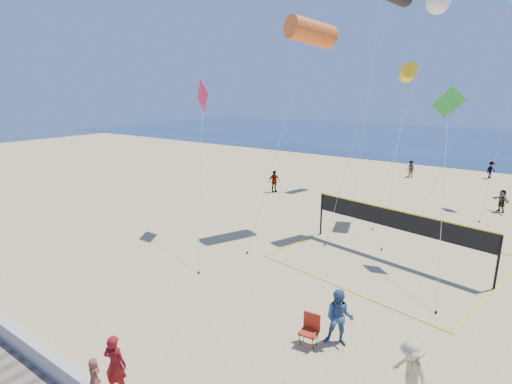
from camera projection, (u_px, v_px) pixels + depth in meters
The scene contains 17 objects.
ground at pixel (229, 371), 11.55m from camera, with size 120.00×120.00×0.00m, color tan.
ocean at pixel (488, 143), 60.42m from camera, with size 140.00×50.00×0.03m, color navy.
woman at pixel (115, 365), 10.51m from camera, with size 0.63×0.41×1.72m, color maroon.
toddler at pixel (94, 374), 9.91m from camera, with size 0.42×0.27×0.86m, color brown.
bystander_a at pixel (339, 318), 12.52m from camera, with size 0.91×0.71×1.87m, color #335581.
bystander_b at pixel (410, 372), 10.22m from camera, with size 1.13×0.65×1.75m, color tan.
far_person_0 at pixel (274, 181), 31.38m from camera, with size 1.02×0.42×1.74m, color gray.
far_person_1 at pixel (502, 201), 26.29m from camera, with size 1.40×0.45×1.51m, color gray.
far_person_3 at pixel (411, 169), 36.62m from camera, with size 0.76×0.59×1.56m, color gray.
far_person_4 at pixel (491, 170), 36.26m from camera, with size 1.00×0.58×1.55m, color gray.
camp_chair at pixel (310, 328), 12.62m from camera, with size 0.61×0.73×1.14m.
volleyball_net at pixel (396, 225), 18.91m from camera, with size 10.49×10.37×2.40m.
kite_0 at pixel (311, 32), 20.95m from camera, with size 2.23×6.79×11.60m.
kite_2 at pixel (408, 73), 22.74m from camera, with size 1.76×6.52×9.36m.
kite_3 at pixel (202, 102), 21.13m from camera, with size 4.46×5.02×8.50m.
kite_4 at pixel (448, 114), 17.15m from camera, with size 2.06×5.19×8.06m.
kite_6 at pixel (438, 2), 25.17m from camera, with size 1.64×8.17×13.97m.
Camera 1 is at (6.38, -7.59, 7.90)m, focal length 28.00 mm.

